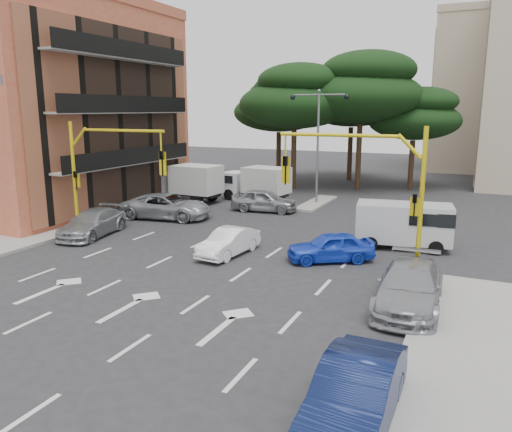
{
  "coord_description": "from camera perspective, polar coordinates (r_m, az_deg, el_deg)",
  "views": [
    {
      "loc": [
        10.68,
        -17.3,
        6.61
      ],
      "look_at": [
        0.92,
        3.83,
        1.6
      ],
      "focal_mm": 35.0,
      "sensor_mm": 36.0,
      "label": 1
    }
  ],
  "objects": [
    {
      "name": "signal_mast_right",
      "position": [
        19.87,
        13.34,
        3.93
      ],
      "size": [
        5.79,
        0.37,
        6.0
      ],
      "color": "yellow",
      "rests_on": "ground"
    },
    {
      "name": "pine_left_far",
      "position": [
        46.71,
        2.7,
        12.5
      ],
      "size": [
        8.32,
        8.32,
        9.3
      ],
      "color": "#382616",
      "rests_on": "ground"
    },
    {
      "name": "van_white",
      "position": [
        25.1,
        16.5,
        -1.03
      ],
      "size": [
        4.68,
        2.69,
        2.21
      ],
      "primitive_type": null,
      "rotation": [
        0.0,
        0.0,
        -1.41
      ],
      "color": "silver",
      "rests_on": "ground"
    },
    {
      "name": "pine_center",
      "position": [
        42.4,
        12.03,
        14.17
      ],
      "size": [
        9.98,
        9.98,
        11.16
      ],
      "color": "#382616",
      "rests_on": "ground"
    },
    {
      "name": "apartment_orange",
      "position": [
        38.21,
        -24.25,
        11.46
      ],
      "size": [
        15.19,
        16.15,
        13.7
      ],
      "color": "#BD503B",
      "rests_on": "ground"
    },
    {
      "name": "ground",
      "position": [
        21.38,
        -6.58,
        -5.95
      ],
      "size": [
        120.0,
        120.0,
        0.0
      ],
      "primitive_type": "plane",
      "color": "#28282B",
      "rests_on": "ground"
    },
    {
      "name": "car_blue_compact",
      "position": [
        22.26,
        8.51,
        -3.52
      ],
      "size": [
        4.05,
        3.33,
        1.3
      ],
      "primitive_type": "imported",
      "rotation": [
        0.0,
        0.0,
        -1.01
      ],
      "color": "blue",
      "rests_on": "ground"
    },
    {
      "name": "median_strip",
      "position": [
        35.58,
        6.9,
        1.47
      ],
      "size": [
        1.4,
        6.0,
        0.15
      ],
      "primitive_type": "cube",
      "color": "gray",
      "rests_on": "ground"
    },
    {
      "name": "pine_right",
      "position": [
        43.62,
        17.73,
        11.07
      ],
      "size": [
        7.49,
        7.49,
        8.37
      ],
      "color": "#382616",
      "rests_on": "ground"
    },
    {
      "name": "car_white_hatch",
      "position": [
        22.98,
        -3.15,
        -3.0
      ],
      "size": [
        1.64,
        3.82,
        1.23
      ],
      "primitive_type": "imported",
      "rotation": [
        0.0,
        0.0,
        -0.1
      ],
      "color": "white",
      "rests_on": "ground"
    },
    {
      "name": "car_silver_parked",
      "position": [
        17.76,
        17.13,
        -7.7
      ],
      "size": [
        2.33,
        5.21,
        1.49
      ],
      "primitive_type": "imported",
      "rotation": [
        0.0,
        0.0,
        0.05
      ],
      "color": "#98999F",
      "rests_on": "ground"
    },
    {
      "name": "pine_left_near",
      "position": [
        41.9,
        4.49,
        13.47
      ],
      "size": [
        9.15,
        9.15,
        10.23
      ],
      "color": "#382616",
      "rests_on": "ground"
    },
    {
      "name": "car_navy_parked",
      "position": [
        11.33,
        11.23,
        -19.42
      ],
      "size": [
        1.53,
        4.39,
        1.45
      ],
      "primitive_type": "imported",
      "rotation": [
        0.0,
        0.0,
        -0.0
      ],
      "color": "#0C1740",
      "rests_on": "ground"
    },
    {
      "name": "box_truck_b",
      "position": [
        36.54,
        -0.04,
        3.72
      ],
      "size": [
        5.37,
        2.88,
        2.51
      ],
      "primitive_type": null,
      "rotation": [
        0.0,
        0.0,
        1.42
      ],
      "color": "silver",
      "rests_on": "ground"
    },
    {
      "name": "box_truck_a",
      "position": [
        36.54,
        -8.1,
        3.74
      ],
      "size": [
        5.58,
        2.55,
        2.7
      ],
      "primitive_type": null,
      "rotation": [
        0.0,
        0.0,
        1.53
      ],
      "color": "silver",
      "rests_on": "ground"
    },
    {
      "name": "car_silver_cross_b",
      "position": [
        32.71,
        0.96,
        1.8
      ],
      "size": [
        4.49,
        2.21,
        1.47
      ],
      "primitive_type": "imported",
      "rotation": [
        0.0,
        0.0,
        1.68
      ],
      "color": "#97999F",
      "rests_on": "ground"
    },
    {
      "name": "car_silver_cross_a",
      "position": [
        31.09,
        -10.15,
        1.11
      ],
      "size": [
        5.81,
        3.37,
        1.52
      ],
      "primitive_type": "imported",
      "rotation": [
        0.0,
        0.0,
        1.73
      ],
      "color": "#A7AAAF",
      "rests_on": "ground"
    },
    {
      "name": "signal_mast_left",
      "position": [
        26.18,
        -17.38,
        5.62
      ],
      "size": [
        5.79,
        0.37,
        6.0
      ],
      "color": "yellow",
      "rests_on": "ground"
    },
    {
      "name": "pine_back",
      "position": [
        47.71,
        10.98,
        13.12
      ],
      "size": [
        9.15,
        9.15,
        10.23
      ],
      "color": "#382616",
      "rests_on": "ground"
    },
    {
      "name": "car_silver_wagon",
      "position": [
        27.82,
        -18.18,
        -0.77
      ],
      "size": [
        2.71,
        4.99,
        1.37
      ],
      "primitive_type": "imported",
      "rotation": [
        0.0,
        0.0,
        0.17
      ],
      "color": "#97999E",
      "rests_on": "ground"
    },
    {
      "name": "street_lamp_center",
      "position": [
        34.99,
        7.12,
        10.12
      ],
      "size": [
        4.16,
        0.36,
        7.77
      ],
      "color": "slate",
      "rests_on": "median_strip"
    }
  ]
}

